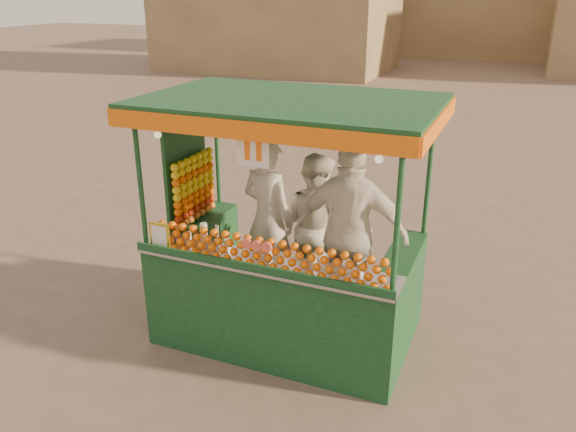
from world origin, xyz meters
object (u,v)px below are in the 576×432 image
at_px(vendor_left, 268,219).
at_px(vendor_middle, 315,225).
at_px(vendor_right, 351,233).
at_px(juice_cart, 278,267).

relative_size(vendor_left, vendor_middle, 1.10).
bearing_deg(vendor_right, juice_cart, 8.80).
bearing_deg(vendor_left, vendor_right, -176.61).
distance_m(vendor_middle, vendor_right, 0.69).
xyz_separation_m(vendor_middle, vendor_right, (0.52, -0.43, 0.16)).
relative_size(juice_cart, vendor_right, 1.45).
bearing_deg(vendor_left, vendor_middle, -139.43).
xyz_separation_m(vendor_left, vendor_right, (0.99, -0.21, 0.08)).
distance_m(juice_cart, vendor_left, 0.58).
height_order(vendor_left, vendor_right, vendor_right).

